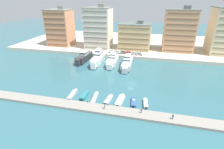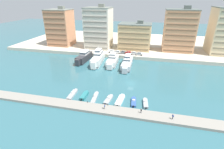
{
  "view_description": "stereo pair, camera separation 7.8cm",
  "coord_description": "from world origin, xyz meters",
  "px_view_note": "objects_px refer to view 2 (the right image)",
  "views": [
    {
      "loc": [
        7.52,
        -66.36,
        33.63
      ],
      "look_at": [
        -8.6,
        1.5,
        2.5
      ],
      "focal_mm": 28.0,
      "sensor_mm": 36.0,
      "label": 1
    },
    {
      "loc": [
        7.59,
        -66.34,
        33.63
      ],
      "look_at": [
        -8.6,
        1.5,
        2.5
      ],
      "focal_mm": 28.0,
      "sensor_mm": 36.0,
      "label": 2
    }
  ],
  "objects_px": {
    "car_red_center_left": "(128,52)",
    "car_silver_center_right": "(139,53)",
    "motorboat_grey_center_left": "(108,100)",
    "car_white_center": "(134,53)",
    "yacht_silver_center_left": "(127,63)",
    "pedestrian_far_side": "(141,110)",
    "car_white_left": "(118,52)",
    "motorboat_grey_mid_left": "(95,98)",
    "yacht_white_mid_left": "(112,61)",
    "car_grey_mid_left": "(123,52)",
    "motorboat_blue_center_right": "(134,102)",
    "pedestrian_mid_deck": "(173,116)",
    "motorboat_grey_mid_right": "(145,103)",
    "motorboat_grey_far_left": "(72,94)",
    "yacht_charcoal_far_left": "(84,57)",
    "pedestrian_near_edge": "(105,106)",
    "car_white_far_left": "(112,51)",
    "motorboat_teal_left": "(84,96)",
    "motorboat_white_center": "(120,100)",
    "yacht_white_left": "(98,58)"
  },
  "relations": [
    {
      "from": "motorboat_grey_far_left",
      "to": "car_white_far_left",
      "type": "bearing_deg",
      "value": 86.23
    },
    {
      "from": "yacht_charcoal_far_left",
      "to": "car_grey_mid_left",
      "type": "height_order",
      "value": "yacht_charcoal_far_left"
    },
    {
      "from": "motorboat_grey_mid_right",
      "to": "car_grey_mid_left",
      "type": "xyz_separation_m",
      "value": [
        -16.61,
        49.43,
        2.51
      ]
    },
    {
      "from": "motorboat_blue_center_right",
      "to": "pedestrian_mid_deck",
      "type": "relative_size",
      "value": 3.66
    },
    {
      "from": "yacht_white_left",
      "to": "motorboat_grey_mid_right",
      "type": "bearing_deg",
      "value": -51.48
    },
    {
      "from": "yacht_white_mid_left",
      "to": "motorboat_grey_mid_left",
      "type": "relative_size",
      "value": 2.04
    },
    {
      "from": "car_white_left",
      "to": "pedestrian_mid_deck",
      "type": "height_order",
      "value": "car_white_left"
    },
    {
      "from": "motorboat_grey_far_left",
      "to": "car_white_left",
      "type": "distance_m",
      "value": 50.0
    },
    {
      "from": "yacht_charcoal_far_left",
      "to": "motorboat_white_center",
      "type": "bearing_deg",
      "value": -52.52
    },
    {
      "from": "yacht_silver_center_left",
      "to": "pedestrian_far_side",
      "type": "bearing_deg",
      "value": -75.21
    },
    {
      "from": "car_grey_mid_left",
      "to": "pedestrian_far_side",
      "type": "xyz_separation_m",
      "value": [
        15.57,
        -55.77,
        -1.18
      ]
    },
    {
      "from": "yacht_charcoal_far_left",
      "to": "motorboat_white_center",
      "type": "relative_size",
      "value": 2.22
    },
    {
      "from": "motorboat_grey_center_left",
      "to": "car_white_center",
      "type": "height_order",
      "value": "car_white_center"
    },
    {
      "from": "motorboat_grey_center_left",
      "to": "motorboat_white_center",
      "type": "relative_size",
      "value": 0.85
    },
    {
      "from": "yacht_white_left",
      "to": "car_red_center_left",
      "type": "bearing_deg",
      "value": 43.39
    },
    {
      "from": "motorboat_grey_mid_left",
      "to": "motorboat_blue_center_right",
      "type": "relative_size",
      "value": 1.32
    },
    {
      "from": "motorboat_grey_far_left",
      "to": "car_grey_mid_left",
      "type": "height_order",
      "value": "car_grey_mid_left"
    },
    {
      "from": "car_white_left",
      "to": "pedestrian_near_edge",
      "type": "relative_size",
      "value": 2.48
    },
    {
      "from": "yacht_silver_center_left",
      "to": "car_white_far_left",
      "type": "relative_size",
      "value": 4.94
    },
    {
      "from": "motorboat_blue_center_right",
      "to": "car_white_left",
      "type": "distance_m",
      "value": 51.77
    },
    {
      "from": "pedestrian_mid_deck",
      "to": "yacht_charcoal_far_left",
      "type": "bearing_deg",
      "value": 135.83
    },
    {
      "from": "motorboat_blue_center_right",
      "to": "car_white_left",
      "type": "xyz_separation_m",
      "value": [
        -15.95,
        49.19,
        2.55
      ]
    },
    {
      "from": "yacht_white_mid_left",
      "to": "car_silver_center_right",
      "type": "height_order",
      "value": "yacht_white_mid_left"
    },
    {
      "from": "car_white_left",
      "to": "motorboat_grey_center_left",
      "type": "bearing_deg",
      "value": -81.88
    },
    {
      "from": "pedestrian_mid_deck",
      "to": "motorboat_grey_far_left",
      "type": "bearing_deg",
      "value": 168.84
    },
    {
      "from": "motorboat_grey_center_left",
      "to": "motorboat_grey_mid_right",
      "type": "height_order",
      "value": "motorboat_grey_center_left"
    },
    {
      "from": "motorboat_grey_mid_left",
      "to": "motorboat_grey_center_left",
      "type": "bearing_deg",
      "value": -1.04
    },
    {
      "from": "motorboat_grey_center_left",
      "to": "motorboat_grey_mid_right",
      "type": "bearing_deg",
      "value": 2.84
    },
    {
      "from": "yacht_white_mid_left",
      "to": "motorboat_grey_mid_right",
      "type": "distance_m",
      "value": 40.25
    },
    {
      "from": "motorboat_grey_center_left",
      "to": "motorboat_white_center",
      "type": "bearing_deg",
      "value": 9.07
    },
    {
      "from": "motorboat_grey_mid_left",
      "to": "motorboat_blue_center_right",
      "type": "xyz_separation_m",
      "value": [
        13.97,
        0.52,
        -0.0
      ]
    },
    {
      "from": "yacht_charcoal_far_left",
      "to": "car_white_far_left",
      "type": "relative_size",
      "value": 4.26
    },
    {
      "from": "motorboat_teal_left",
      "to": "motorboat_grey_mid_left",
      "type": "bearing_deg",
      "value": -4.33
    },
    {
      "from": "motorboat_grey_mid_right",
      "to": "motorboat_blue_center_right",
      "type": "bearing_deg",
      "value": -179.58
    },
    {
      "from": "yacht_white_left",
      "to": "yacht_silver_center_left",
      "type": "xyz_separation_m",
      "value": [
        16.51,
        -1.59,
        -0.61
      ]
    },
    {
      "from": "motorboat_grey_center_left",
      "to": "motorboat_blue_center_right",
      "type": "distance_m",
      "value": 8.87
    },
    {
      "from": "car_grey_mid_left",
      "to": "car_red_center_left",
      "type": "height_order",
      "value": "same"
    },
    {
      "from": "motorboat_blue_center_right",
      "to": "car_white_left",
      "type": "height_order",
      "value": "car_white_left"
    },
    {
      "from": "pedestrian_mid_deck",
      "to": "motorboat_blue_center_right",
      "type": "bearing_deg",
      "value": 149.57
    },
    {
      "from": "motorboat_teal_left",
      "to": "pedestrian_near_edge",
      "type": "relative_size",
      "value": 3.68
    },
    {
      "from": "yacht_silver_center_left",
      "to": "pedestrian_near_edge",
      "type": "bearing_deg",
      "value": -91.3
    },
    {
      "from": "motorboat_grey_center_left",
      "to": "pedestrian_near_edge",
      "type": "xyz_separation_m",
      "value": [
        0.33,
        -6.25,
        1.42
      ]
    },
    {
      "from": "car_red_center_left",
      "to": "car_silver_center_right",
      "type": "xyz_separation_m",
      "value": [
        6.66,
        -0.61,
        0.0
      ]
    },
    {
      "from": "car_silver_center_right",
      "to": "motorboat_teal_left",
      "type": "bearing_deg",
      "value": -107.46
    },
    {
      "from": "motorboat_teal_left",
      "to": "pedestrian_near_edge",
      "type": "height_order",
      "value": "pedestrian_near_edge"
    },
    {
      "from": "yacht_charcoal_far_left",
      "to": "yacht_white_left",
      "type": "xyz_separation_m",
      "value": [
        8.68,
        -1.17,
        0.51
      ]
    },
    {
      "from": "yacht_charcoal_far_left",
      "to": "car_silver_center_right",
      "type": "bearing_deg",
      "value": 22.02
    },
    {
      "from": "car_red_center_left",
      "to": "car_white_center",
      "type": "height_order",
      "value": "same"
    },
    {
      "from": "yacht_charcoal_far_left",
      "to": "pedestrian_mid_deck",
      "type": "xyz_separation_m",
      "value": [
        45.02,
        -43.73,
        -0.39
      ]
    },
    {
      "from": "motorboat_grey_far_left",
      "to": "pedestrian_far_side",
      "type": "bearing_deg",
      "value": -13.18
    }
  ]
}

